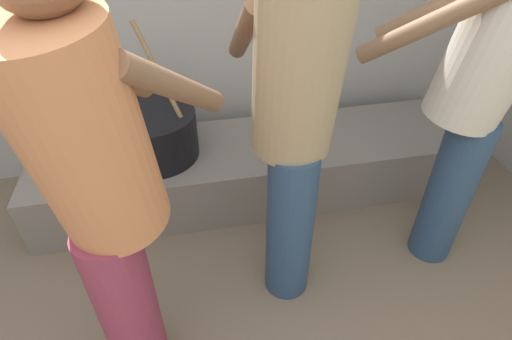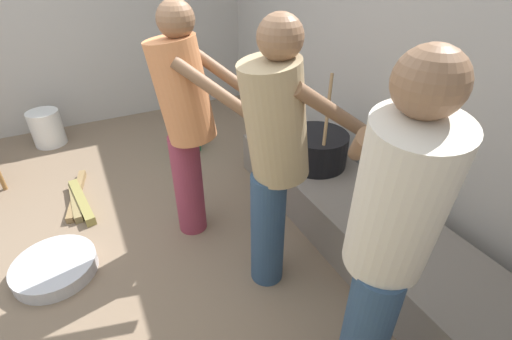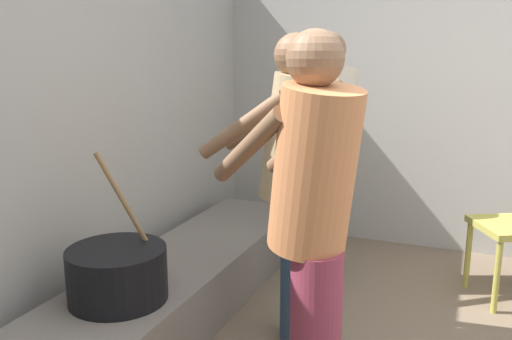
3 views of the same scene
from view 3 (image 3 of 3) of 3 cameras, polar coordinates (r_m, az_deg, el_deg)
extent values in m
cube|color=#ADA8A0|center=(2.77, -24.71, 2.80)|extent=(4.99, 0.20, 2.14)
cube|color=#ADA8A0|center=(4.27, 25.20, 5.80)|extent=(0.20, 4.64, 2.14)
cube|color=slate|center=(3.19, -7.98, -11.99)|extent=(2.49, 0.60, 0.33)
cylinder|color=black|center=(2.65, -14.46, -10.63)|extent=(0.46, 0.46, 0.25)
cylinder|color=#937047|center=(2.60, -13.78, -3.40)|extent=(0.21, 0.18, 0.51)
cylinder|color=navy|center=(3.55, 7.68, -5.63)|extent=(0.20, 0.20, 0.77)
cylinder|color=beige|center=(3.38, 7.61, 5.62)|extent=(0.49, 0.48, 0.66)
sphere|color=brown|center=(3.35, 7.67, 12.56)|extent=(0.21, 0.21, 0.21)
cylinder|color=brown|center=(3.36, 3.00, 6.83)|extent=(0.40, 0.36, 0.36)
cylinder|color=brown|center=(3.13, 5.50, 6.37)|extent=(0.40, 0.36, 0.36)
cylinder|color=navy|center=(2.83, 4.66, -10.53)|extent=(0.20, 0.20, 0.76)
cylinder|color=tan|center=(2.65, 4.30, 3.35)|extent=(0.30, 0.38, 0.65)
sphere|color=brown|center=(2.62, 4.24, 12.06)|extent=(0.21, 0.21, 0.21)
cylinder|color=brown|center=(2.84, 0.77, 5.37)|extent=(0.07, 0.46, 0.35)
cylinder|color=brown|center=(2.60, -1.50, 4.69)|extent=(0.07, 0.46, 0.35)
cylinder|color=#D17F4C|center=(1.97, 6.19, -0.03)|extent=(0.46, 0.48, 0.65)
sphere|color=brown|center=(1.93, 6.28, 11.65)|extent=(0.21, 0.21, 0.21)
cylinder|color=brown|center=(2.22, 5.08, 3.14)|extent=(0.31, 0.42, 0.35)
cylinder|color=brown|center=(2.06, -0.78, 2.47)|extent=(0.31, 0.42, 0.35)
cylinder|color=#B2A847|center=(3.70, 21.54, -8.38)|extent=(0.04, 0.04, 0.44)
cylinder|color=#B2A847|center=(3.42, 24.15, -10.31)|extent=(0.04, 0.04, 0.44)
cube|color=#B2A847|center=(3.57, 25.53, -5.43)|extent=(0.54, 0.54, 0.04)
camera|label=1|loc=(2.14, 33.64, 13.91)|focal=28.30mm
camera|label=2|loc=(3.91, 23.44, 16.68)|focal=25.68mm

